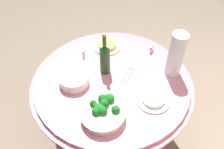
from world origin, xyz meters
name	(u,v)px	position (x,y,z in m)	size (l,w,h in m)	color
ground_plane	(112,134)	(0.00, 0.00, 0.00)	(6.00, 6.00, 0.00)	gray
buffet_table	(112,110)	(0.00, 0.00, 0.38)	(1.16, 1.16, 0.74)	maroon
broccoli_bowl	(103,112)	(0.28, 0.15, 0.79)	(0.28, 0.28, 0.11)	white
plate_stack	(74,79)	(0.19, -0.19, 0.78)	(0.21, 0.21, 0.07)	white
wine_bottle	(105,58)	(-0.04, -0.09, 0.87)	(0.07, 0.07, 0.34)	#1E4120
decorative_fruit_vase	(175,57)	(-0.32, 0.30, 0.89)	(0.11, 0.11, 0.34)	silver
serving_tongs	(128,74)	(-0.11, 0.06, 0.74)	(0.17, 0.08, 0.01)	silver
food_plate_rice	(153,99)	(-0.01, 0.33, 0.76)	(0.22, 0.22, 0.04)	white
food_plate_noodles	(107,45)	(-0.26, -0.25, 0.76)	(0.22, 0.22, 0.04)	white
label_placard_front	(151,49)	(-0.43, 0.06, 0.77)	(0.05, 0.02, 0.05)	white
label_placard_mid	(83,53)	(-0.07, -0.33, 0.77)	(0.05, 0.04, 0.05)	white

